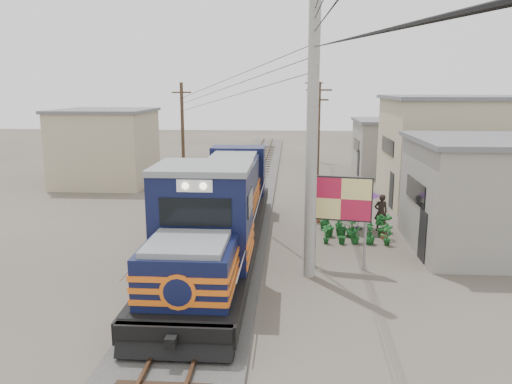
# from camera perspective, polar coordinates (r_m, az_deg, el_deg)

# --- Properties ---
(ground) EXTENTS (120.00, 120.00, 0.00)m
(ground) POSITION_cam_1_polar(r_m,az_deg,el_deg) (19.08, -4.69, -8.71)
(ground) COLOR #473F35
(ground) RESTS_ON ground
(ballast) EXTENTS (3.60, 70.00, 0.16)m
(ballast) POSITION_cam_1_polar(r_m,az_deg,el_deg) (28.56, -1.72, -1.47)
(ballast) COLOR #595651
(ballast) RESTS_ON ground
(track) EXTENTS (1.15, 70.00, 0.12)m
(track) POSITION_cam_1_polar(r_m,az_deg,el_deg) (28.52, -1.72, -1.12)
(track) COLOR #51331E
(track) RESTS_ON ground
(locomotive) EXTENTS (3.10, 16.86, 4.18)m
(locomotive) POSITION_cam_1_polar(r_m,az_deg,el_deg) (20.08, -4.08, -2.23)
(locomotive) COLOR black
(locomotive) RESTS_ON ground
(utility_pole_main) EXTENTS (0.40, 0.40, 10.00)m
(utility_pole_main) POSITION_cam_1_polar(r_m,az_deg,el_deg) (17.24, 6.42, 6.15)
(utility_pole_main) COLOR #9E9B93
(utility_pole_main) RESTS_ON ground
(wooden_pole_mid) EXTENTS (1.60, 0.24, 7.00)m
(wooden_pole_mid) POSITION_cam_1_polar(r_m,az_deg,el_deg) (31.83, 7.09, 6.41)
(wooden_pole_mid) COLOR #4C3826
(wooden_pole_mid) RESTS_ON ground
(wooden_pole_far) EXTENTS (1.60, 0.24, 7.50)m
(wooden_pole_far) POSITION_cam_1_polar(r_m,az_deg,el_deg) (45.77, 6.55, 8.42)
(wooden_pole_far) COLOR #4C3826
(wooden_pole_far) RESTS_ON ground
(wooden_pole_left) EXTENTS (1.60, 0.24, 7.00)m
(wooden_pole_left) POSITION_cam_1_polar(r_m,az_deg,el_deg) (36.60, -8.39, 7.09)
(wooden_pole_left) COLOR #4C3826
(wooden_pole_left) RESTS_ON ground
(power_lines) EXTENTS (9.65, 19.00, 3.30)m
(power_lines) POSITION_cam_1_polar(r_m,az_deg,el_deg) (26.30, -2.47, 13.80)
(power_lines) COLOR black
(power_lines) RESTS_ON ground
(shophouse_front) EXTENTS (7.35, 6.30, 4.70)m
(shophouse_front) POSITION_cam_1_polar(r_m,az_deg,el_deg) (22.83, 26.35, -0.30)
(shophouse_front) COLOR gray
(shophouse_front) RESTS_ON ground
(shophouse_mid) EXTENTS (8.40, 7.35, 6.20)m
(shophouse_mid) POSITION_cam_1_polar(r_m,az_deg,el_deg) (31.41, 22.04, 4.51)
(shophouse_mid) COLOR tan
(shophouse_mid) RESTS_ON ground
(shophouse_back) EXTENTS (6.30, 6.30, 4.20)m
(shophouse_back) POSITION_cam_1_polar(r_m,az_deg,el_deg) (40.75, 15.63, 5.05)
(shophouse_back) COLOR gray
(shophouse_back) RESTS_ON ground
(shophouse_left) EXTENTS (6.30, 6.30, 5.20)m
(shophouse_left) POSITION_cam_1_polar(r_m,az_deg,el_deg) (36.21, -16.80, 4.96)
(shophouse_left) COLOR tan
(shophouse_left) RESTS_ON ground
(billboard) EXTENTS (2.26, 0.54, 3.51)m
(billboard) POSITION_cam_1_polar(r_m,az_deg,el_deg) (18.59, 9.68, -1.04)
(billboard) COLOR #99999E
(billboard) RESTS_ON ground
(market_umbrella) EXTENTS (2.35, 2.35, 2.16)m
(market_umbrella) POSITION_cam_1_polar(r_m,az_deg,el_deg) (24.07, 11.74, 0.16)
(market_umbrella) COLOR black
(market_umbrella) RESTS_ON ground
(vendor) EXTENTS (0.70, 0.51, 1.78)m
(vendor) POSITION_cam_1_polar(r_m,az_deg,el_deg) (24.32, 14.08, -2.27)
(vendor) COLOR black
(vendor) RESTS_ON ground
(plant_nursery) EXTENTS (3.20, 2.91, 1.09)m
(plant_nursery) POSITION_cam_1_polar(r_m,az_deg,el_deg) (23.00, 10.39, -4.10)
(plant_nursery) COLOR #17521E
(plant_nursery) RESTS_ON ground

